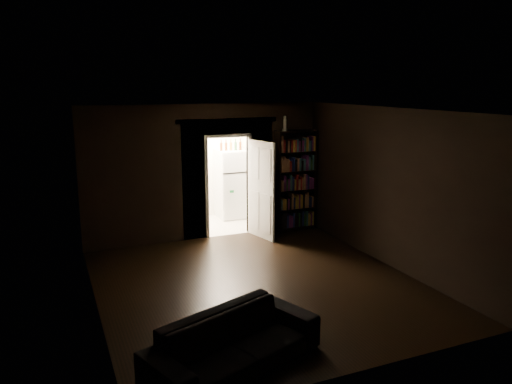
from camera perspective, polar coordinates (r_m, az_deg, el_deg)
ground at (r=8.24m, az=0.26°, el=-10.51°), size 5.50×5.50×0.00m
room_walls at (r=8.72m, az=-2.58°, el=2.30°), size 5.02×5.61×2.84m
kitchen_alcove at (r=11.57m, az=-5.08°, el=2.38°), size 2.20×1.80×2.60m
sofa at (r=5.90m, az=-2.55°, el=-15.96°), size 2.29×1.59×0.81m
bookshelf at (r=11.00m, az=4.48°, el=1.29°), size 0.95×0.52×2.20m
refrigerator at (r=12.06m, az=-2.69°, el=0.95°), size 0.89×0.85×1.65m
door at (r=10.38m, az=0.61°, el=0.23°), size 0.24×0.84×2.05m
figurine at (r=10.76m, az=3.32°, el=7.84°), size 0.12×0.12×0.32m
bottles at (r=11.79m, az=-2.90°, el=5.43°), size 0.66×0.33×0.27m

